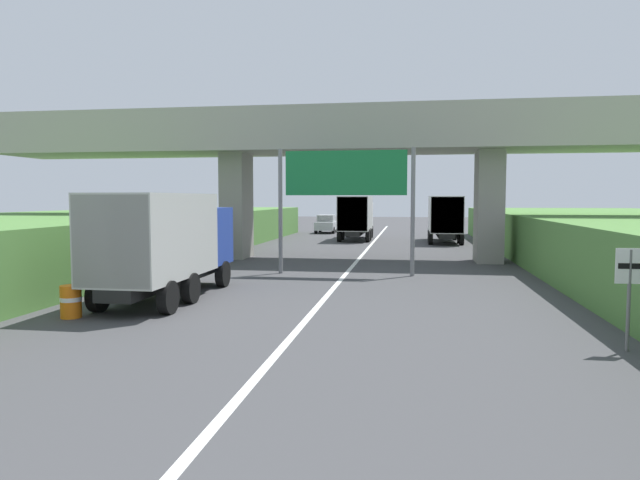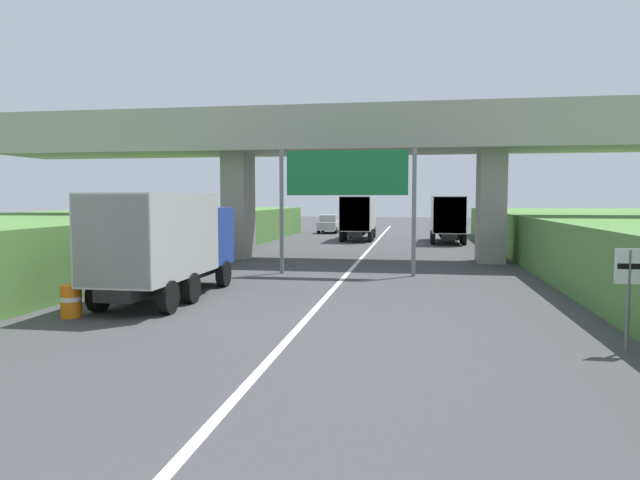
{
  "view_description": "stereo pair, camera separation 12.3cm",
  "coord_description": "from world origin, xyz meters",
  "px_view_note": "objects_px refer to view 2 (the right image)",
  "views": [
    {
      "loc": [
        2.77,
        -1.55,
        3.29
      ],
      "look_at": [
        0.0,
        15.84,
        2.0
      ],
      "focal_mm": 32.07,
      "sensor_mm": 36.0,
      "label": 1
    },
    {
      "loc": [
        2.9,
        -1.53,
        3.29
      ],
      "look_at": [
        0.0,
        15.84,
        2.0
      ],
      "focal_mm": 32.07,
      "sensor_mm": 36.0,
      "label": 2
    }
  ],
  "objects_px": {
    "speed_limit_sign": "(629,284)",
    "truck_white": "(359,215)",
    "truck_blue": "(166,240)",
    "construction_barrel_2": "(137,281)",
    "construction_barrel_1": "(71,301)",
    "truck_green": "(447,217)",
    "construction_barrel_3": "(179,267)",
    "car_silver": "(329,224)",
    "overhead_highway_sign": "(347,181)"
  },
  "relations": [
    {
      "from": "speed_limit_sign",
      "to": "construction_barrel_2",
      "type": "bearing_deg",
      "value": 159.3
    },
    {
      "from": "speed_limit_sign",
      "to": "construction_barrel_2",
      "type": "height_order",
      "value": "speed_limit_sign"
    },
    {
      "from": "overhead_highway_sign",
      "to": "construction_barrel_1",
      "type": "bearing_deg",
      "value": -122.73
    },
    {
      "from": "speed_limit_sign",
      "to": "truck_green",
      "type": "distance_m",
      "value": 30.53
    },
    {
      "from": "construction_barrel_2",
      "to": "speed_limit_sign",
      "type": "bearing_deg",
      "value": -20.7
    },
    {
      "from": "truck_white",
      "to": "truck_green",
      "type": "height_order",
      "value": "same"
    },
    {
      "from": "car_silver",
      "to": "construction_barrel_2",
      "type": "xyz_separation_m",
      "value": [
        -1.4,
        -35.39,
        -0.4
      ]
    },
    {
      "from": "truck_green",
      "to": "construction_barrel_1",
      "type": "relative_size",
      "value": 8.11
    },
    {
      "from": "truck_green",
      "to": "construction_barrel_1",
      "type": "height_order",
      "value": "truck_green"
    },
    {
      "from": "overhead_highway_sign",
      "to": "car_silver",
      "type": "distance_m",
      "value": 29.93
    },
    {
      "from": "speed_limit_sign",
      "to": "truck_green",
      "type": "bearing_deg",
      "value": 94.05
    },
    {
      "from": "overhead_highway_sign",
      "to": "speed_limit_sign",
      "type": "height_order",
      "value": "overhead_highway_sign"
    },
    {
      "from": "truck_blue",
      "to": "construction_barrel_1",
      "type": "xyz_separation_m",
      "value": [
        -1.37,
        -3.15,
        -1.47
      ]
    },
    {
      "from": "truck_blue",
      "to": "speed_limit_sign",
      "type": "bearing_deg",
      "value": -19.67
    },
    {
      "from": "speed_limit_sign",
      "to": "construction_barrel_1",
      "type": "bearing_deg",
      "value": 174.6
    },
    {
      "from": "overhead_highway_sign",
      "to": "construction_barrel_1",
      "type": "height_order",
      "value": "overhead_highway_sign"
    },
    {
      "from": "car_silver",
      "to": "construction_barrel_2",
      "type": "distance_m",
      "value": 35.42
    },
    {
      "from": "truck_white",
      "to": "construction_barrel_2",
      "type": "bearing_deg",
      "value": -100.72
    },
    {
      "from": "speed_limit_sign",
      "to": "construction_barrel_3",
      "type": "xyz_separation_m",
      "value": [
        -14.11,
        9.23,
        -1.02
      ]
    },
    {
      "from": "truck_white",
      "to": "construction_barrel_1",
      "type": "height_order",
      "value": "truck_white"
    },
    {
      "from": "overhead_highway_sign",
      "to": "construction_barrel_3",
      "type": "relative_size",
      "value": 6.53
    },
    {
      "from": "speed_limit_sign",
      "to": "construction_barrel_1",
      "type": "relative_size",
      "value": 2.48
    },
    {
      "from": "truck_white",
      "to": "construction_barrel_3",
      "type": "bearing_deg",
      "value": -102.91
    },
    {
      "from": "car_silver",
      "to": "construction_barrel_1",
      "type": "bearing_deg",
      "value": -91.9
    },
    {
      "from": "truck_blue",
      "to": "construction_barrel_2",
      "type": "distance_m",
      "value": 2.23
    },
    {
      "from": "overhead_highway_sign",
      "to": "construction_barrel_2",
      "type": "xyz_separation_m",
      "value": [
        -6.55,
        -6.08,
        -3.55
      ]
    },
    {
      "from": "overhead_highway_sign",
      "to": "construction_barrel_3",
      "type": "distance_m",
      "value": 7.88
    },
    {
      "from": "construction_barrel_1",
      "to": "truck_white",
      "type": "bearing_deg",
      "value": 80.81
    },
    {
      "from": "truck_blue",
      "to": "truck_white",
      "type": "relative_size",
      "value": 1.0
    },
    {
      "from": "overhead_highway_sign",
      "to": "truck_white",
      "type": "bearing_deg",
      "value": 94.09
    },
    {
      "from": "truck_white",
      "to": "construction_barrel_1",
      "type": "bearing_deg",
      "value": -99.19
    },
    {
      "from": "overhead_highway_sign",
      "to": "car_silver",
      "type": "bearing_deg",
      "value": 99.97
    },
    {
      "from": "truck_green",
      "to": "construction_barrel_2",
      "type": "xyz_separation_m",
      "value": [
        -11.79,
        -25.17,
        -1.47
      ]
    },
    {
      "from": "truck_white",
      "to": "truck_blue",
      "type": "bearing_deg",
      "value": -97.44
    },
    {
      "from": "overhead_highway_sign",
      "to": "truck_white",
      "type": "distance_m",
      "value": 20.86
    },
    {
      "from": "speed_limit_sign",
      "to": "truck_white",
      "type": "xyz_separation_m",
      "value": [
        -8.88,
        32.05,
        0.46
      ]
    },
    {
      "from": "speed_limit_sign",
      "to": "truck_white",
      "type": "distance_m",
      "value": 33.26
    },
    {
      "from": "truck_white",
      "to": "truck_green",
      "type": "xyz_separation_m",
      "value": [
        6.72,
        -1.61,
        0.0
      ]
    },
    {
      "from": "speed_limit_sign",
      "to": "construction_barrel_3",
      "type": "bearing_deg",
      "value": 146.8
    },
    {
      "from": "truck_blue",
      "to": "construction_barrel_3",
      "type": "xyz_separation_m",
      "value": [
        -1.63,
        4.77,
        -1.47
      ]
    },
    {
      "from": "construction_barrel_1",
      "to": "truck_green",
      "type": "bearing_deg",
      "value": 68.13
    },
    {
      "from": "speed_limit_sign",
      "to": "truck_white",
      "type": "bearing_deg",
      "value": 105.49
    },
    {
      "from": "construction_barrel_3",
      "to": "construction_barrel_2",
      "type": "bearing_deg",
      "value": -87.66
    },
    {
      "from": "truck_green",
      "to": "car_silver",
      "type": "xyz_separation_m",
      "value": [
        -10.39,
        10.22,
        -1.08
      ]
    },
    {
      "from": "construction_barrel_1",
      "to": "car_silver",
      "type": "bearing_deg",
      "value": 88.1
    },
    {
      "from": "construction_barrel_3",
      "to": "truck_white",
      "type": "bearing_deg",
      "value": 77.09
    },
    {
      "from": "speed_limit_sign",
      "to": "truck_white",
      "type": "relative_size",
      "value": 0.31
    },
    {
      "from": "truck_green",
      "to": "speed_limit_sign",
      "type": "bearing_deg",
      "value": -85.95
    },
    {
      "from": "overhead_highway_sign",
      "to": "car_silver",
      "type": "xyz_separation_m",
      "value": [
        -5.15,
        29.31,
        -3.15
      ]
    },
    {
      "from": "speed_limit_sign",
      "to": "truck_blue",
      "type": "xyz_separation_m",
      "value": [
        -12.48,
        4.46,
        0.46
      ]
    }
  ]
}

